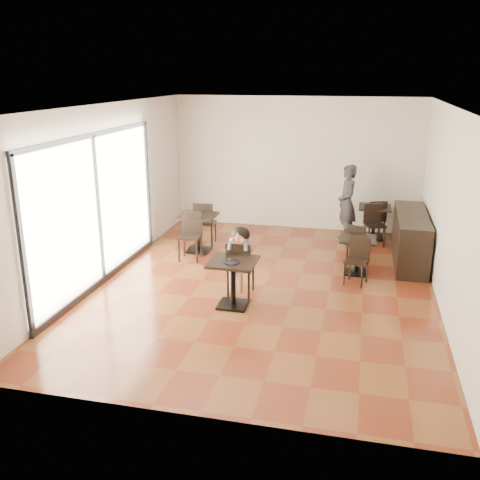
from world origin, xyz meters
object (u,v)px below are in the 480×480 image
(cafe_table_left, at_px, (198,233))
(chair_back_a, at_px, (375,219))
(chair_left_b, at_px, (190,237))
(child_chair, at_px, (241,268))
(adult_patron, at_px, (347,203))
(chair_mid_a, at_px, (358,244))
(chair_left_a, at_px, (205,223))
(child, at_px, (241,261))
(cafe_table_back, at_px, (374,222))
(cafe_table_mid, at_px, (357,256))
(chair_mid_b, at_px, (356,262))
(child_table, at_px, (233,283))
(chair_back_b, at_px, (375,225))

(cafe_table_left, height_order, chair_back_a, chair_back_a)
(chair_left_b, height_order, chair_back_a, chair_left_b)
(child_chair, bearing_deg, chair_left_b, -46.58)
(adult_patron, relative_size, chair_mid_a, 2.05)
(chair_left_a, bearing_deg, child, 115.94)
(cafe_table_left, height_order, chair_left_b, chair_left_b)
(child_chair, bearing_deg, cafe_table_back, -120.21)
(cafe_table_left, xyz_separation_m, cafe_table_back, (3.71, 1.86, -0.02))
(child, relative_size, cafe_table_back, 1.58)
(adult_patron, xyz_separation_m, chair_back_a, (0.65, 0.32, -0.42))
(cafe_table_mid, relative_size, chair_mid_b, 0.83)
(child_table, xyz_separation_m, chair_mid_a, (1.96, 2.57, 0.03))
(chair_back_a, height_order, chair_back_b, same)
(cafe_table_left, distance_m, chair_mid_a, 3.38)
(child, bearing_deg, chair_back_a, 59.79)
(chair_left_a, bearing_deg, cafe_table_back, -163.24)
(child_table, bearing_deg, chair_left_b, 124.72)
(child, relative_size, chair_mid_b, 1.42)
(cafe_table_back, xyz_separation_m, chair_back_b, (0.01, -0.55, 0.08))
(chair_mid_a, relative_size, chair_back_a, 0.93)
(cafe_table_back, height_order, chair_back_a, chair_back_a)
(child_chair, xyz_separation_m, chair_mid_b, (1.96, 0.92, -0.05))
(chair_left_a, distance_m, chair_back_b, 3.80)
(adult_patron, bearing_deg, cafe_table_mid, -9.80)
(cafe_table_mid, relative_size, chair_mid_a, 0.83)
(child_table, bearing_deg, cafe_table_back, 62.95)
(cafe_table_mid, relative_size, chair_back_a, 0.77)
(cafe_table_left, distance_m, chair_back_a, 4.17)
(chair_mid_b, bearing_deg, child_table, -127.94)
(cafe_table_mid, bearing_deg, chair_left_a, 161.41)
(child_chair, bearing_deg, adult_patron, -114.44)
(cafe_table_back, relative_size, chair_mid_b, 0.90)
(chair_back_a, bearing_deg, chair_back_b, 71.91)
(chair_mid_a, bearing_deg, chair_left_b, 23.80)
(cafe_table_mid, height_order, cafe_table_left, cafe_table_left)
(child_table, height_order, cafe_table_mid, child_table)
(adult_patron, distance_m, cafe_table_back, 0.86)
(adult_patron, xyz_separation_m, cafe_table_left, (-3.07, -1.56, -0.47))
(chair_back_b, bearing_deg, cafe_table_back, 73.27)
(cafe_table_left, bearing_deg, chair_mid_b, -18.59)
(chair_left_b, bearing_deg, child_table, -58.01)
(chair_mid_a, bearing_deg, child, 61.07)
(chair_left_a, height_order, chair_back_a, chair_left_a)
(child_table, bearing_deg, cafe_table_left, 118.67)
(child, xyz_separation_m, chair_left_b, (-1.42, 1.51, -0.12))
(child_chair, height_order, chair_back_b, child_chair)
(child_chair, xyz_separation_m, cafe_table_left, (-1.42, 2.06, -0.07))
(cafe_table_back, relative_size, chair_mid_a, 0.90)
(adult_patron, height_order, chair_mid_a, adult_patron)
(child_table, height_order, adult_patron, adult_patron)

